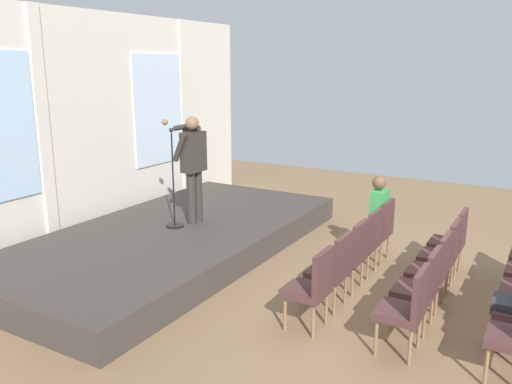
{
  "coord_description": "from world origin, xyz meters",
  "views": [
    {
      "loc": [
        -6.1,
        -1.18,
        2.88
      ],
      "look_at": [
        0.12,
        2.43,
        1.11
      ],
      "focal_mm": 36.69,
      "sensor_mm": 36.0,
      "label": 1
    }
  ],
  "objects_px": {
    "chair_r1_c3": "(444,251)",
    "chair_r1_c0": "(408,306)",
    "mic_stand": "(174,206)",
    "chair_r0_c1": "(334,267)",
    "chair_r1_c2": "(434,266)",
    "chair_r0_c4": "(380,227)",
    "speaker": "(193,162)",
    "chair_r0_c0": "(313,285)",
    "audience_r0_c4": "(375,214)",
    "chair_r0_c3": "(367,238)",
    "chair_r1_c1": "(422,284)",
    "chair_r1_c4": "(453,238)",
    "chair_r0_c2": "(351,251)"
  },
  "relations": [
    {
      "from": "chair_r1_c3",
      "to": "chair_r1_c0",
      "type": "bearing_deg",
      "value": 180.0
    },
    {
      "from": "mic_stand",
      "to": "chair_r0_c1",
      "type": "bearing_deg",
      "value": -102.64
    },
    {
      "from": "chair_r1_c2",
      "to": "chair_r0_c4",
      "type": "bearing_deg",
      "value": 40.47
    },
    {
      "from": "speaker",
      "to": "chair_r0_c0",
      "type": "relative_size",
      "value": 1.81
    },
    {
      "from": "speaker",
      "to": "audience_r0_c4",
      "type": "height_order",
      "value": "speaker"
    },
    {
      "from": "audience_r0_c4",
      "to": "chair_r1_c0",
      "type": "distance_m",
      "value": 2.66
    },
    {
      "from": "chair_r1_c0",
      "to": "chair_r0_c3",
      "type": "bearing_deg",
      "value": 29.63
    },
    {
      "from": "chair_r1_c2",
      "to": "chair_r1_c3",
      "type": "height_order",
      "value": "same"
    },
    {
      "from": "chair_r0_c4",
      "to": "audience_r0_c4",
      "type": "height_order",
      "value": "audience_r0_c4"
    },
    {
      "from": "mic_stand",
      "to": "chair_r0_c0",
      "type": "xyz_separation_m",
      "value": [
        -1.26,
        -2.93,
        -0.19
      ]
    },
    {
      "from": "chair_r0_c3",
      "to": "chair_r1_c3",
      "type": "height_order",
      "value": "same"
    },
    {
      "from": "chair_r0_c0",
      "to": "chair_r0_c4",
      "type": "xyz_separation_m",
      "value": [
        2.41,
        0.0,
        0.0
      ]
    },
    {
      "from": "speaker",
      "to": "audience_r0_c4",
      "type": "distance_m",
      "value": 2.92
    },
    {
      "from": "chair_r0_c4",
      "to": "audience_r0_c4",
      "type": "bearing_deg",
      "value": 90.0
    },
    {
      "from": "chair_r0_c0",
      "to": "chair_r1_c1",
      "type": "bearing_deg",
      "value": -59.63
    },
    {
      "from": "chair_r0_c0",
      "to": "chair_r0_c4",
      "type": "height_order",
      "value": "same"
    },
    {
      "from": "chair_r1_c4",
      "to": "chair_r1_c1",
      "type": "bearing_deg",
      "value": 180.0
    },
    {
      "from": "mic_stand",
      "to": "chair_r1_c4",
      "type": "height_order",
      "value": "mic_stand"
    },
    {
      "from": "speaker",
      "to": "chair_r1_c3",
      "type": "relative_size",
      "value": 1.81
    },
    {
      "from": "chair_r0_c1",
      "to": "audience_r0_c4",
      "type": "xyz_separation_m",
      "value": [
        1.81,
        0.08,
        0.19
      ]
    },
    {
      "from": "chair_r0_c0",
      "to": "chair_r0_c3",
      "type": "xyz_separation_m",
      "value": [
        1.81,
        0.0,
        0.0
      ]
    },
    {
      "from": "chair_r0_c3",
      "to": "chair_r0_c4",
      "type": "relative_size",
      "value": 1.0
    },
    {
      "from": "chair_r1_c3",
      "to": "speaker",
      "type": "bearing_deg",
      "value": 92.94
    },
    {
      "from": "chair_r0_c0",
      "to": "chair_r1_c4",
      "type": "distance_m",
      "value": 2.62
    },
    {
      "from": "chair_r0_c2",
      "to": "chair_r1_c0",
      "type": "bearing_deg",
      "value": -139.53
    },
    {
      "from": "chair_r1_c1",
      "to": "chair_r1_c4",
      "type": "height_order",
      "value": "same"
    },
    {
      "from": "chair_r0_c0",
      "to": "chair_r1_c1",
      "type": "xyz_separation_m",
      "value": [
        0.6,
        -1.03,
        0.0
      ]
    },
    {
      "from": "chair_r0_c1",
      "to": "chair_r1_c2",
      "type": "distance_m",
      "value": 1.19
    },
    {
      "from": "chair_r0_c4",
      "to": "chair_r1_c1",
      "type": "height_order",
      "value": "same"
    },
    {
      "from": "chair_r1_c0",
      "to": "chair_r1_c1",
      "type": "relative_size",
      "value": 1.0
    },
    {
      "from": "chair_r0_c2",
      "to": "chair_r0_c0",
      "type": "bearing_deg",
      "value": 180.0
    },
    {
      "from": "chair_r0_c3",
      "to": "chair_r1_c1",
      "type": "relative_size",
      "value": 1.0
    },
    {
      "from": "chair_r0_c2",
      "to": "chair_r1_c0",
      "type": "xyz_separation_m",
      "value": [
        -1.21,
        -1.03,
        0.0
      ]
    },
    {
      "from": "chair_r0_c3",
      "to": "chair_r1_c0",
      "type": "xyz_separation_m",
      "value": [
        -1.81,
        -1.03,
        0.0
      ]
    },
    {
      "from": "speaker",
      "to": "chair_r1_c2",
      "type": "height_order",
      "value": "speaker"
    },
    {
      "from": "chair_r0_c2",
      "to": "chair_r1_c0",
      "type": "relative_size",
      "value": 1.0
    },
    {
      "from": "speaker",
      "to": "chair_r0_c2",
      "type": "relative_size",
      "value": 1.81
    },
    {
      "from": "chair_r1_c2",
      "to": "mic_stand",
      "type": "bearing_deg",
      "value": 89.22
    },
    {
      "from": "chair_r1_c0",
      "to": "chair_r1_c1",
      "type": "bearing_deg",
      "value": 0.0
    },
    {
      "from": "mic_stand",
      "to": "chair_r1_c0",
      "type": "xyz_separation_m",
      "value": [
        -1.26,
        -3.96,
        -0.19
      ]
    },
    {
      "from": "chair_r0_c0",
      "to": "chair_r0_c1",
      "type": "distance_m",
      "value": 0.6
    },
    {
      "from": "chair_r0_c2",
      "to": "chair_r0_c3",
      "type": "distance_m",
      "value": 0.6
    },
    {
      "from": "chair_r0_c2",
      "to": "chair_r1_c1",
      "type": "xyz_separation_m",
      "value": [
        -0.6,
        -1.03,
        0.0
      ]
    },
    {
      "from": "audience_r0_c4",
      "to": "chair_r0_c0",
      "type": "bearing_deg",
      "value": -178.04
    },
    {
      "from": "chair_r1_c0",
      "to": "chair_r1_c3",
      "type": "height_order",
      "value": "same"
    },
    {
      "from": "chair_r0_c1",
      "to": "chair_r0_c4",
      "type": "height_order",
      "value": "same"
    },
    {
      "from": "chair_r0_c1",
      "to": "chair_r1_c3",
      "type": "bearing_deg",
      "value": -40.47
    },
    {
      "from": "mic_stand",
      "to": "chair_r0_c0",
      "type": "relative_size",
      "value": 1.65
    },
    {
      "from": "chair_r0_c0",
      "to": "chair_r1_c3",
      "type": "bearing_deg",
      "value": -29.63
    },
    {
      "from": "speaker",
      "to": "chair_r0_c4",
      "type": "xyz_separation_m",
      "value": [
        0.8,
        -2.81,
        -0.85
      ]
    }
  ]
}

